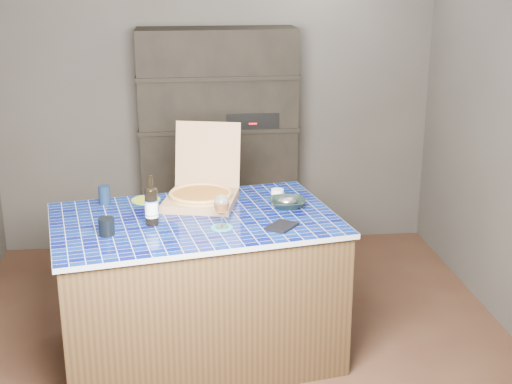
{
  "coord_description": "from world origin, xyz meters",
  "views": [
    {
      "loc": [
        -0.33,
        -3.9,
        2.26
      ],
      "look_at": [
        0.12,
        0.0,
        1.0
      ],
      "focal_mm": 50.0,
      "sensor_mm": 36.0,
      "label": 1
    }
  ],
  "objects": [
    {
      "name": "white_jar",
      "position": [
        0.28,
        0.21,
        0.91
      ],
      "size": [
        0.08,
        0.08,
        0.07
      ],
      "primitive_type": "cylinder",
      "color": "white",
      "rests_on": "kitchen_island"
    },
    {
      "name": "room",
      "position": [
        0.0,
        0.0,
        1.25
      ],
      "size": [
        3.5,
        3.5,
        3.5
      ],
      "color": "#513522",
      "rests_on": "ground"
    },
    {
      "name": "dvd_case",
      "position": [
        0.23,
        -0.28,
        0.88
      ],
      "size": [
        0.21,
        0.21,
        0.01
      ],
      "primitive_type": "cube",
      "rotation": [
        0.0,
        0.0,
        -0.67
      ],
      "color": "black",
      "rests_on": "kitchen_island"
    },
    {
      "name": "pizza_box",
      "position": [
        -0.19,
        0.2,
        0.94
      ],
      "size": [
        0.52,
        0.58,
        0.45
      ],
      "rotation": [
        0.0,
        0.0,
        -0.24
      ],
      "color": "#94794C",
      "rests_on": "kitchen_island"
    },
    {
      "name": "mead_bottle",
      "position": [
        -0.48,
        -0.15,
        0.99
      ],
      "size": [
        0.08,
        0.08,
        0.29
      ],
      "color": "black",
      "rests_on": "kitchen_island"
    },
    {
      "name": "foil_contents",
      "position": [
        0.32,
        0.06,
        0.92
      ],
      "size": [
        0.11,
        0.09,
        0.05
      ],
      "primitive_type": "ellipsoid",
      "color": "silver",
      "rests_on": "bowl"
    },
    {
      "name": "wine_glass",
      "position": [
        -0.1,
        -0.25,
        1.01
      ],
      "size": [
        0.08,
        0.08,
        0.19
      ],
      "color": "white",
      "rests_on": "teal_trivet"
    },
    {
      "name": "green_trivet",
      "position": [
        -0.53,
        0.28,
        0.88
      ],
      "size": [
        0.18,
        0.18,
        0.01
      ],
      "primitive_type": "cylinder",
      "color": "#A5C129",
      "rests_on": "kitchen_island"
    },
    {
      "name": "kitchen_island",
      "position": [
        -0.24,
        -0.07,
        0.44
      ],
      "size": [
        1.75,
        1.28,
        0.88
      ],
      "rotation": [
        0.0,
        0.0,
        0.18
      ],
      "color": "#49321C",
      "rests_on": "floor"
    },
    {
      "name": "bowl",
      "position": [
        0.32,
        0.06,
        0.9
      ],
      "size": [
        0.22,
        0.22,
        0.05
      ],
      "primitive_type": "imported",
      "rotation": [
        0.0,
        0.0,
        -0.05
      ],
      "color": "black",
      "rests_on": "kitchen_island"
    },
    {
      "name": "navy_cup",
      "position": [
        -0.77,
        0.25,
        0.93
      ],
      "size": [
        0.07,
        0.07,
        0.11
      ],
      "primitive_type": "cylinder",
      "color": "#0E1C33",
      "rests_on": "kitchen_island"
    },
    {
      "name": "tumbler",
      "position": [
        -0.71,
        -0.28,
        0.92
      ],
      "size": [
        0.09,
        0.09,
        0.1
      ],
      "primitive_type": "cylinder",
      "color": "black",
      "rests_on": "kitchen_island"
    },
    {
      "name": "shelving_unit",
      "position": [
        0.0,
        1.53,
        0.9
      ],
      "size": [
        1.2,
        0.41,
        1.8
      ],
      "color": "black",
      "rests_on": "floor"
    },
    {
      "name": "teal_trivet",
      "position": [
        -0.1,
        -0.25,
        0.88
      ],
      "size": [
        0.12,
        0.12,
        0.01
      ],
      "primitive_type": "cylinder",
      "color": "teal",
      "rests_on": "kitchen_island"
    }
  ]
}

